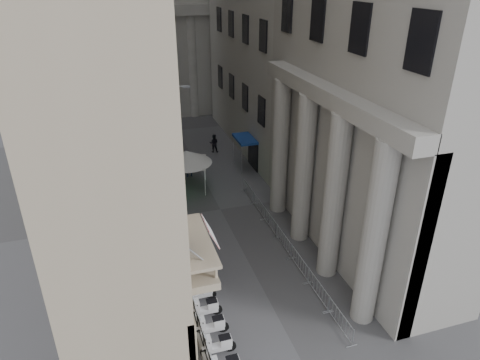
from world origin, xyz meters
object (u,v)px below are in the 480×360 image
(pedestrian_a, at_px, (189,166))
(info_kiosk, at_px, (159,187))
(pedestrian_b, at_px, (214,143))
(street_lamp, at_px, (162,132))
(security_tent, at_px, (182,156))

(pedestrian_a, bearing_deg, info_kiosk, 37.78)
(info_kiosk, height_order, pedestrian_b, info_kiosk)
(street_lamp, relative_size, pedestrian_b, 4.68)
(security_tent, bearing_deg, pedestrian_b, 57.50)
(security_tent, height_order, info_kiosk, security_tent)
(street_lamp, xyz_separation_m, info_kiosk, (-0.67, -0.75, -4.24))
(security_tent, xyz_separation_m, pedestrian_a, (0.82, 1.85, -1.82))
(security_tent, xyz_separation_m, street_lamp, (-1.58, -0.68, 2.44))
(street_lamp, xyz_separation_m, pedestrian_b, (5.92, 7.49, -4.33))
(pedestrian_a, bearing_deg, security_tent, 56.95)
(pedestrian_b, bearing_deg, pedestrian_a, 73.24)
(street_lamp, bearing_deg, pedestrian_b, 50.32)
(pedestrian_a, relative_size, pedestrian_b, 1.07)
(info_kiosk, relative_size, pedestrian_b, 1.08)
(street_lamp, distance_m, pedestrian_a, 5.50)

